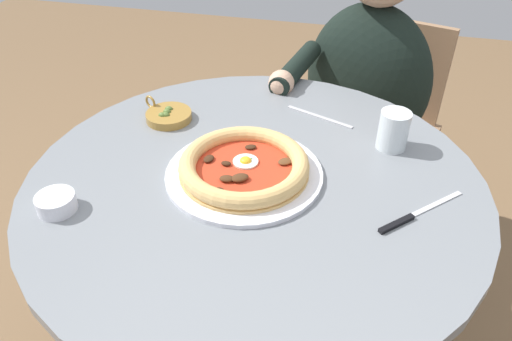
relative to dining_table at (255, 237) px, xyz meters
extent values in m
cylinder|color=gray|center=(0.00, 0.00, 0.16)|extent=(0.94, 0.94, 0.03)
cylinder|color=slate|center=(0.00, 0.00, -0.21)|extent=(0.12, 0.12, 0.71)
cylinder|color=white|center=(-0.02, 0.00, 0.18)|extent=(0.32, 0.32, 0.01)
cylinder|color=#E0B26B|center=(-0.02, 0.00, 0.18)|extent=(0.27, 0.27, 0.01)
torus|color=#E0B26B|center=(-0.02, 0.00, 0.20)|extent=(0.27, 0.27, 0.04)
cylinder|color=red|center=(-0.02, 0.00, 0.19)|extent=(0.25, 0.25, 0.00)
cylinder|color=white|center=(-0.02, 0.02, 0.19)|extent=(0.05, 0.05, 0.00)
ellipsoid|color=yellow|center=(-0.02, 0.02, 0.20)|extent=(0.02, 0.02, 0.02)
ellipsoid|color=brown|center=(0.06, 0.04, 0.20)|extent=(0.04, 0.04, 0.01)
ellipsoid|color=#4C2D19|center=(-0.02, -0.04, 0.20)|extent=(0.04, 0.04, 0.01)
ellipsoid|color=#3D2314|center=(-0.10, 0.01, 0.20)|extent=(0.02, 0.03, 0.01)
ellipsoid|color=#3D2314|center=(-0.03, 0.07, 0.19)|extent=(0.03, 0.03, 0.01)
ellipsoid|color=#3D2314|center=(-0.05, -0.09, 0.20)|extent=(0.02, 0.02, 0.01)
ellipsoid|color=#3D2314|center=(-0.06, 0.00, 0.20)|extent=(0.02, 0.02, 0.01)
ellipsoid|color=#4C2D19|center=(-0.04, -0.05, 0.20)|extent=(0.03, 0.03, 0.01)
ellipsoid|color=#2D6B28|center=(-0.01, 0.03, 0.19)|extent=(0.01, 0.01, 0.00)
ellipsoid|color=#2D6B28|center=(-0.06, -0.09, 0.19)|extent=(0.01, 0.01, 0.00)
ellipsoid|color=#2D6B28|center=(0.06, 0.06, 0.19)|extent=(0.01, 0.01, 0.00)
cylinder|color=silver|center=(0.27, 0.18, 0.21)|extent=(0.07, 0.07, 0.09)
cylinder|color=silver|center=(0.27, 0.18, 0.19)|extent=(0.06, 0.06, 0.04)
cube|color=silver|center=(0.36, 0.00, 0.17)|extent=(0.10, 0.10, 0.00)
cube|color=black|center=(0.29, -0.08, 0.18)|extent=(0.06, 0.06, 0.01)
cylinder|color=white|center=(-0.34, -0.19, 0.19)|extent=(0.07, 0.07, 0.03)
cylinder|color=olive|center=(-0.34, -0.19, 0.20)|extent=(0.06, 0.06, 0.01)
cylinder|color=olive|center=(-0.26, 0.17, 0.18)|extent=(0.11, 0.11, 0.02)
torus|color=olive|center=(-0.31, 0.20, 0.20)|extent=(0.03, 0.02, 0.03)
ellipsoid|color=#516B2D|center=(-0.27, 0.16, 0.19)|extent=(0.02, 0.02, 0.02)
ellipsoid|color=#516B2D|center=(-0.26, 0.16, 0.19)|extent=(0.02, 0.02, 0.02)
ellipsoid|color=#516B2D|center=(-0.26, 0.18, 0.19)|extent=(0.02, 0.02, 0.02)
ellipsoid|color=#516B2D|center=(-0.26, 0.19, 0.19)|extent=(0.02, 0.02, 0.02)
cube|color=#BCBCC1|center=(0.10, 0.27, 0.17)|extent=(0.17, 0.07, 0.00)
cube|color=#282833|center=(0.20, 0.65, -0.36)|extent=(0.41, 0.37, 0.45)
ellipsoid|color=black|center=(0.20, 0.65, 0.10)|extent=(0.44, 0.33, 0.48)
cylinder|color=black|center=(0.00, 0.49, 0.19)|extent=(0.11, 0.27, 0.06)
sphere|color=tan|center=(-0.02, 0.39, 0.19)|extent=(0.07, 0.07, 0.07)
cube|color=#957050|center=(0.21, 0.70, -0.14)|extent=(0.54, 0.54, 0.02)
cube|color=#957050|center=(0.27, 0.89, 0.04)|extent=(0.38, 0.14, 0.35)
cylinder|color=#8E6B4C|center=(-0.03, 0.57, -0.37)|extent=(0.02, 0.02, 0.44)
cylinder|color=#8E6B4C|center=(0.34, 0.45, -0.37)|extent=(0.02, 0.02, 0.44)
cylinder|color=#8E6B4C|center=(0.08, 0.94, -0.37)|extent=(0.02, 0.02, 0.44)
cylinder|color=#8E6B4C|center=(0.46, 0.83, -0.37)|extent=(0.02, 0.02, 0.44)
camera|label=1|loc=(0.19, -0.77, 0.78)|focal=34.30mm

